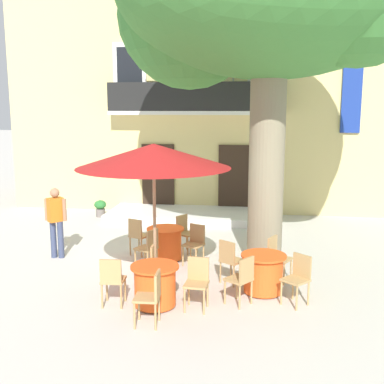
{
  "coord_description": "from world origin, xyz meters",
  "views": [
    {
      "loc": [
        2.6,
        -10.42,
        3.5
      ],
      "look_at": [
        0.94,
        1.68,
        1.3
      ],
      "focal_mm": 43.79,
      "sensor_mm": 36.0,
      "label": 1
    }
  ],
  "objects_px": {
    "cafe_chair_near_tree_3": "(159,264)",
    "cafe_chair_front_1": "(149,246)",
    "cafe_chair_near_tree_1": "(151,295)",
    "cafe_chair_middle_2": "(230,259)",
    "cafe_chair_front_0": "(138,234)",
    "cafe_chair_near_tree_0": "(112,278)",
    "cafe_chair_middle_3": "(242,277)",
    "cafe_chair_middle_0": "(298,276)",
    "cafe_umbrella": "(154,156)",
    "cafe_table_front": "(166,243)",
    "ground_planter_left": "(100,207)",
    "cafe_table_near_tree": "(155,285)",
    "pedestrian_near_entrance": "(56,219)",
    "cafe_table_middle": "(263,273)",
    "cafe_chair_near_tree_2": "(197,280)",
    "cafe_chair_front_3": "(185,231)",
    "cafe_chair_front_2": "(195,242)",
    "cafe_chair_middle_1": "(277,256)"
  },
  "relations": [
    {
      "from": "cafe_table_front",
      "to": "ground_planter_left",
      "type": "relative_size",
      "value": 1.59
    },
    {
      "from": "cafe_chair_near_tree_0",
      "to": "cafe_chair_middle_2",
      "type": "distance_m",
      "value": 2.44
    },
    {
      "from": "cafe_chair_middle_2",
      "to": "cafe_chair_front_1",
      "type": "bearing_deg",
      "value": 161.38
    },
    {
      "from": "cafe_chair_front_1",
      "to": "cafe_chair_middle_0",
      "type": "bearing_deg",
      "value": -24.88
    },
    {
      "from": "cafe_chair_near_tree_2",
      "to": "cafe_chair_middle_2",
      "type": "xyz_separation_m",
      "value": [
        0.51,
        1.24,
        0.0
      ]
    },
    {
      "from": "cafe_chair_near_tree_3",
      "to": "pedestrian_near_entrance",
      "type": "relative_size",
      "value": 0.54
    },
    {
      "from": "cafe_table_near_tree",
      "to": "cafe_table_middle",
      "type": "distance_m",
      "value": 2.11
    },
    {
      "from": "cafe_chair_front_3",
      "to": "ground_planter_left",
      "type": "bearing_deg",
      "value": 134.43
    },
    {
      "from": "cafe_chair_near_tree_3",
      "to": "cafe_chair_front_0",
      "type": "distance_m",
      "value": 2.27
    },
    {
      "from": "cafe_chair_near_tree_3",
      "to": "cafe_chair_middle_0",
      "type": "xyz_separation_m",
      "value": [
        2.62,
        -0.31,
        0.0
      ]
    },
    {
      "from": "cafe_chair_front_3",
      "to": "cafe_chair_middle_2",
      "type": "bearing_deg",
      "value": -58.51
    },
    {
      "from": "cafe_chair_front_0",
      "to": "cafe_umbrella",
      "type": "distance_m",
      "value": 3.05
    },
    {
      "from": "pedestrian_near_entrance",
      "to": "cafe_chair_front_2",
      "type": "bearing_deg",
      "value": -0.59
    },
    {
      "from": "cafe_chair_near_tree_2",
      "to": "cafe_chair_front_1",
      "type": "distance_m",
      "value": 2.26
    },
    {
      "from": "cafe_chair_near_tree_0",
      "to": "cafe_umbrella",
      "type": "height_order",
      "value": "cafe_umbrella"
    },
    {
      "from": "cafe_chair_middle_3",
      "to": "cafe_table_front",
      "type": "xyz_separation_m",
      "value": [
        -1.84,
        2.34,
        -0.14
      ]
    },
    {
      "from": "cafe_chair_near_tree_0",
      "to": "cafe_chair_near_tree_2",
      "type": "relative_size",
      "value": 1.0
    },
    {
      "from": "cafe_table_front",
      "to": "cafe_chair_front_3",
      "type": "bearing_deg",
      "value": 62.0
    },
    {
      "from": "cafe_table_near_tree",
      "to": "cafe_chair_middle_0",
      "type": "distance_m",
      "value": 2.57
    },
    {
      "from": "cafe_chair_near_tree_0",
      "to": "cafe_chair_near_tree_3",
      "type": "bearing_deg",
      "value": 53.13
    },
    {
      "from": "cafe_chair_near_tree_0",
      "to": "cafe_chair_middle_3",
      "type": "height_order",
      "value": "same"
    },
    {
      "from": "cafe_chair_middle_3",
      "to": "cafe_chair_front_0",
      "type": "height_order",
      "value": "same"
    },
    {
      "from": "cafe_table_near_tree",
      "to": "pedestrian_near_entrance",
      "type": "height_order",
      "value": "pedestrian_near_entrance"
    },
    {
      "from": "cafe_chair_near_tree_0",
      "to": "cafe_chair_front_3",
      "type": "relative_size",
      "value": 1.0
    },
    {
      "from": "cafe_chair_near_tree_3",
      "to": "cafe_chair_middle_0",
      "type": "bearing_deg",
      "value": -6.66
    },
    {
      "from": "cafe_chair_near_tree_0",
      "to": "ground_planter_left",
      "type": "xyz_separation_m",
      "value": [
        -2.52,
        6.75,
        -0.22
      ]
    },
    {
      "from": "cafe_chair_middle_2",
      "to": "cafe_chair_front_3",
      "type": "bearing_deg",
      "value": 121.49
    },
    {
      "from": "ground_planter_left",
      "to": "cafe_chair_middle_0",
      "type": "bearing_deg",
      "value": -46.86
    },
    {
      "from": "ground_planter_left",
      "to": "cafe_chair_front_2",
      "type": "bearing_deg",
      "value": -49.26
    },
    {
      "from": "cafe_chair_front_0",
      "to": "pedestrian_near_entrance",
      "type": "height_order",
      "value": "pedestrian_near_entrance"
    },
    {
      "from": "cafe_chair_near_tree_3",
      "to": "cafe_chair_front_1",
      "type": "xyz_separation_m",
      "value": [
        -0.46,
        1.12,
        0.0
      ]
    },
    {
      "from": "cafe_table_front",
      "to": "cafe_chair_front_0",
      "type": "relative_size",
      "value": 0.95
    },
    {
      "from": "cafe_table_middle",
      "to": "cafe_chair_front_0",
      "type": "relative_size",
      "value": 0.95
    },
    {
      "from": "cafe_chair_near_tree_1",
      "to": "cafe_chair_middle_2",
      "type": "distance_m",
      "value": 2.32
    },
    {
      "from": "cafe_table_middle",
      "to": "cafe_chair_front_1",
      "type": "height_order",
      "value": "cafe_chair_front_1"
    },
    {
      "from": "cafe_chair_middle_3",
      "to": "cafe_chair_near_tree_3",
      "type": "bearing_deg",
      "value": 162.58
    },
    {
      "from": "cafe_chair_near_tree_2",
      "to": "cafe_chair_front_2",
      "type": "relative_size",
      "value": 1.0
    },
    {
      "from": "cafe_chair_middle_3",
      "to": "ground_planter_left",
      "type": "xyz_separation_m",
      "value": [
        -4.79,
        6.38,
        -0.22
      ]
    },
    {
      "from": "cafe_table_front",
      "to": "ground_planter_left",
      "type": "xyz_separation_m",
      "value": [
        -2.95,
        4.04,
        -0.09
      ]
    },
    {
      "from": "cafe_chair_middle_3",
      "to": "cafe_table_near_tree",
      "type": "bearing_deg",
      "value": -171.02
    },
    {
      "from": "cafe_table_middle",
      "to": "cafe_umbrella",
      "type": "relative_size",
      "value": 0.3
    },
    {
      "from": "cafe_chair_near_tree_1",
      "to": "cafe_chair_middle_2",
      "type": "bearing_deg",
      "value": 59.95
    },
    {
      "from": "cafe_chair_near_tree_3",
      "to": "pedestrian_near_entrance",
      "type": "height_order",
      "value": "pedestrian_near_entrance"
    },
    {
      "from": "cafe_table_middle",
      "to": "cafe_chair_middle_0",
      "type": "height_order",
      "value": "cafe_chair_middle_0"
    },
    {
      "from": "cafe_chair_front_3",
      "to": "ground_planter_left",
      "type": "distance_m",
      "value": 4.73
    },
    {
      "from": "cafe_table_middle",
      "to": "cafe_chair_middle_1",
      "type": "xyz_separation_m",
      "value": [
        0.28,
        0.7,
        0.14
      ]
    },
    {
      "from": "cafe_chair_front_2",
      "to": "cafe_chair_near_tree_1",
      "type": "bearing_deg",
      "value": -95.63
    },
    {
      "from": "cafe_chair_middle_0",
      "to": "ground_planter_left",
      "type": "bearing_deg",
      "value": 133.14
    },
    {
      "from": "cafe_chair_near_tree_3",
      "to": "cafe_table_front",
      "type": "xyz_separation_m",
      "value": [
        -0.22,
        1.84,
        -0.14
      ]
    },
    {
      "from": "cafe_chair_middle_3",
      "to": "pedestrian_near_entrance",
      "type": "xyz_separation_m",
      "value": [
        -4.41,
        2.15,
        0.42
      ]
    }
  ]
}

